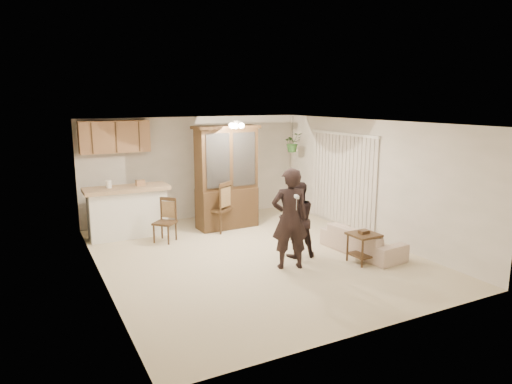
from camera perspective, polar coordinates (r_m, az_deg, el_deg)
name	(u,v)px	position (r m, az deg, el deg)	size (l,w,h in m)	color
floor	(254,255)	(8.73, -0.21, -7.94)	(6.50, 6.50, 0.00)	beige
ceiling	(254,123)	(8.25, -0.22, 8.68)	(5.50, 6.50, 0.02)	white
wall_back	(195,168)	(11.35, -7.69, 3.00)	(5.50, 0.02, 2.50)	white
wall_front	(375,237)	(5.78, 14.64, -5.52)	(5.50, 0.02, 2.50)	white
wall_left	(99,207)	(7.59, -19.06, -1.75)	(0.02, 6.50, 2.50)	white
wall_right	(370,179)	(9.93, 14.07, 1.55)	(0.02, 6.50, 2.50)	white
breakfast_bar	(128,214)	(10.16, -15.73, -2.65)	(1.60, 0.55, 1.00)	white
bar_top	(126,189)	(10.04, -15.90, 0.40)	(1.75, 0.70, 0.08)	tan
upper_cabinets	(115,137)	(10.60, -17.26, 6.62)	(1.50, 0.34, 0.70)	olive
vertical_blinds	(342,180)	(10.62, 10.69, 1.50)	(0.06, 2.30, 2.10)	beige
ceiling_fixture	(236,125)	(9.42, -2.47, 8.40)	(0.36, 0.36, 0.20)	#FFE3BF
hanging_plant	(293,142)	(11.51, 4.60, 6.19)	(0.43, 0.37, 0.48)	#245020
plant_cord	(293,129)	(11.48, 4.63, 7.80)	(0.01, 0.01, 0.65)	black
sofa	(362,235)	(9.00, 13.17, -5.20)	(1.87, 0.73, 0.73)	beige
adult	(290,218)	(7.89, 4.26, -3.26)	(0.66, 0.43, 1.80)	black
child	(297,222)	(8.53, 5.17, -3.72)	(0.66, 0.51, 1.35)	black
china_hutch	(227,178)	(10.38, -3.70, 1.76)	(1.50, 0.62, 2.34)	#342113
side_table	(363,247)	(8.52, 13.25, -6.75)	(0.51, 0.51, 0.60)	#342113
chair_bar	(138,222)	(10.33, -14.58, -3.60)	(0.51, 0.51, 1.00)	#342113
chair_hutch_left	(165,230)	(9.67, -11.31, -4.64)	(0.57, 0.57, 0.91)	#342113
chair_hutch_right	(218,217)	(10.28, -4.77, -3.13)	(0.69, 0.69, 1.13)	#342113
controller_adult	(297,197)	(7.40, 5.10, -0.59)	(0.05, 0.15, 0.05)	silver
controller_child	(303,216)	(8.17, 5.91, -2.95)	(0.04, 0.12, 0.04)	silver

